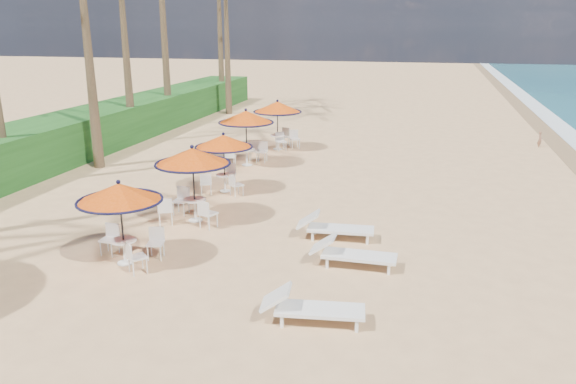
{
  "coord_description": "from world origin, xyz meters",
  "views": [
    {
      "loc": [
        1.99,
        -11.12,
        5.68
      ],
      "look_at": [
        -1.7,
        3.38,
        1.2
      ],
      "focal_mm": 35.0,
      "sensor_mm": 36.0,
      "label": 1
    }
  ],
  "objects_px": {
    "station_2": "(224,149)",
    "lounger_mid": "(350,253)",
    "station_1": "(191,166)",
    "lounger_far": "(333,227)",
    "station_0": "(122,203)",
    "station_4": "(279,113)",
    "station_3": "(247,124)",
    "lounger_near": "(309,307)"
  },
  "relations": [
    {
      "from": "station_1",
      "to": "station_0",
      "type": "bearing_deg",
      "value": -96.09
    },
    {
      "from": "station_1",
      "to": "lounger_mid",
      "type": "relative_size",
      "value": 1.11
    },
    {
      "from": "station_3",
      "to": "lounger_far",
      "type": "bearing_deg",
      "value": -56.57
    },
    {
      "from": "station_0",
      "to": "lounger_mid",
      "type": "xyz_separation_m",
      "value": [
        5.39,
        1.18,
        -1.22
      ]
    },
    {
      "from": "station_1",
      "to": "lounger_mid",
      "type": "height_order",
      "value": "station_1"
    },
    {
      "from": "station_0",
      "to": "station_1",
      "type": "distance_m",
      "value": 3.33
    },
    {
      "from": "lounger_mid",
      "to": "lounger_far",
      "type": "relative_size",
      "value": 0.97
    },
    {
      "from": "station_1",
      "to": "lounger_far",
      "type": "distance_m",
      "value": 4.53
    },
    {
      "from": "station_0",
      "to": "lounger_far",
      "type": "height_order",
      "value": "station_0"
    },
    {
      "from": "lounger_mid",
      "to": "lounger_far",
      "type": "xyz_separation_m",
      "value": [
        -0.73,
        1.71,
        0.0
      ]
    },
    {
      "from": "station_4",
      "to": "station_1",
      "type": "bearing_deg",
      "value": -89.16
    },
    {
      "from": "station_3",
      "to": "lounger_near",
      "type": "xyz_separation_m",
      "value": [
        5.28,
        -12.09,
        -1.41
      ]
    },
    {
      "from": "station_1",
      "to": "station_3",
      "type": "distance_m",
      "value": 7.1
    },
    {
      "from": "station_2",
      "to": "lounger_mid",
      "type": "distance_m",
      "value": 7.54
    },
    {
      "from": "station_4",
      "to": "lounger_far",
      "type": "relative_size",
      "value": 1.1
    },
    {
      "from": "station_2",
      "to": "station_4",
      "type": "bearing_deg",
      "value": 89.77
    },
    {
      "from": "station_4",
      "to": "lounger_far",
      "type": "height_order",
      "value": "station_4"
    },
    {
      "from": "lounger_near",
      "to": "station_1",
      "type": "bearing_deg",
      "value": 125.37
    },
    {
      "from": "station_3",
      "to": "lounger_mid",
      "type": "height_order",
      "value": "station_3"
    },
    {
      "from": "station_4",
      "to": "lounger_far",
      "type": "xyz_separation_m",
      "value": [
        4.46,
        -10.82,
        -1.37
      ]
    },
    {
      "from": "station_0",
      "to": "lounger_near",
      "type": "relative_size",
      "value": 1.02
    },
    {
      "from": "station_2",
      "to": "station_3",
      "type": "relative_size",
      "value": 0.88
    },
    {
      "from": "station_3",
      "to": "lounger_mid",
      "type": "relative_size",
      "value": 1.14
    },
    {
      "from": "station_3",
      "to": "lounger_near",
      "type": "relative_size",
      "value": 1.13
    },
    {
      "from": "station_3",
      "to": "lounger_far",
      "type": "height_order",
      "value": "station_3"
    },
    {
      "from": "station_0",
      "to": "station_4",
      "type": "relative_size",
      "value": 0.91
    },
    {
      "from": "station_0",
      "to": "lounger_near",
      "type": "distance_m",
      "value": 5.42
    },
    {
      "from": "station_4",
      "to": "lounger_far",
      "type": "bearing_deg",
      "value": -67.61
    },
    {
      "from": "station_0",
      "to": "lounger_mid",
      "type": "relative_size",
      "value": 1.03
    },
    {
      "from": "station_2",
      "to": "station_3",
      "type": "xyz_separation_m",
      "value": [
        -0.46,
        3.9,
        0.2
      ]
    },
    {
      "from": "lounger_mid",
      "to": "lounger_far",
      "type": "height_order",
      "value": "lounger_far"
    },
    {
      "from": "station_2",
      "to": "lounger_far",
      "type": "height_order",
      "value": "station_2"
    },
    {
      "from": "lounger_far",
      "to": "station_0",
      "type": "bearing_deg",
      "value": -152.8
    },
    {
      "from": "station_2",
      "to": "lounger_far",
      "type": "xyz_separation_m",
      "value": [
        4.49,
        -3.59,
        -1.2
      ]
    },
    {
      "from": "station_1",
      "to": "station_4",
      "type": "height_order",
      "value": "station_4"
    },
    {
      "from": "lounger_near",
      "to": "station_4",
      "type": "bearing_deg",
      "value": 99.91
    },
    {
      "from": "lounger_near",
      "to": "lounger_mid",
      "type": "distance_m",
      "value": 2.92
    },
    {
      "from": "station_1",
      "to": "lounger_far",
      "type": "bearing_deg",
      "value": -5.59
    },
    {
      "from": "station_3",
      "to": "station_4",
      "type": "relative_size",
      "value": 1.02
    },
    {
      "from": "lounger_near",
      "to": "lounger_mid",
      "type": "height_order",
      "value": "lounger_mid"
    },
    {
      "from": "lounger_near",
      "to": "lounger_mid",
      "type": "bearing_deg",
      "value": 74.77
    },
    {
      "from": "station_3",
      "to": "station_2",
      "type": "bearing_deg",
      "value": -83.32
    }
  ]
}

